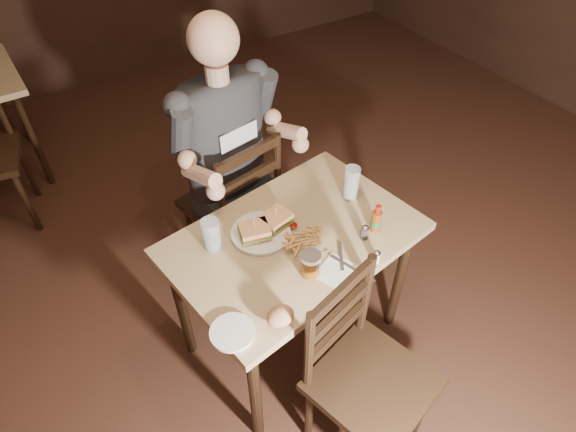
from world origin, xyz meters
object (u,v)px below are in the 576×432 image
chair_far (230,204)px  chair_near (373,384)px  glass_right (351,183)px  hot_sauce (376,218)px  syrup_dispenser (310,264)px  glass_left (211,234)px  diner (228,126)px  side_plate (232,333)px  main_table (294,251)px  dinner_plate (261,234)px

chair_far → chair_near: size_ratio=1.02×
glass_right → hot_sauce: glass_right is taller
hot_sauce → syrup_dispenser: (-0.38, -0.05, -0.02)m
glass_left → syrup_dispenser: size_ratio=1.34×
diner → glass_right: diner is taller
diner → glass_right: (0.36, -0.50, -0.16)m
diner → side_plate: size_ratio=6.50×
glass_left → syrup_dispenser: glass_left is taller
glass_right → syrup_dispenser: size_ratio=1.55×
glass_left → hot_sauce: size_ratio=1.02×
syrup_dispenser → main_table: bearing=65.9°
chair_near → glass_right: 0.87m
main_table → chair_near: bearing=-91.2°
chair_near → dinner_plate: (-0.10, 0.69, 0.31)m
chair_near → dinner_plate: size_ratio=3.71×
dinner_plate → glass_right: 0.48m
glass_left → glass_right: 0.68m
chair_near → glass_left: 0.89m
glass_right → side_plate: 0.90m
main_table → chair_far: (-0.01, 0.63, -0.20)m
chair_far → dinner_plate: bearing=68.5°
chair_near → diner: diner is taller
chair_far → hot_sauce: size_ratio=6.80×
chair_near → dinner_plate: chair_near is taller
glass_left → side_plate: (-0.13, -0.43, -0.07)m
diner → side_plate: (-0.45, -0.87, -0.23)m
dinner_plate → side_plate: bearing=-131.5°
side_plate → glass_right: bearing=24.6°
dinner_plate → hot_sauce: (0.44, -0.24, 0.06)m
chair_far → glass_left: bearing=47.5°
diner → side_plate: bearing=-127.8°
glass_left → glass_right: size_ratio=0.86×
dinner_plate → glass_right: size_ratio=1.52×
glass_right → syrup_dispenser: glass_right is taller
glass_left → syrup_dispenser: bearing=-51.9°
hot_sauce → side_plate: 0.78m
chair_near → hot_sauce: bearing=38.5°
diner → hot_sauce: size_ratio=7.37×
chair_far → glass_right: size_ratio=5.76×
hot_sauce → chair_far: bearing=113.0°
chair_near → hot_sauce: chair_near is taller
chair_near → glass_right: glass_right is taller
chair_far → diner: diner is taller
glass_left → glass_right: bearing=-4.6°
chair_far → diner: bearing=90.0°
dinner_plate → glass_right: bearing=-0.4°
chair_near → diner: (0.01, 1.19, 0.54)m
chair_far → side_plate: size_ratio=6.00×
main_table → side_plate: side_plate is taller
dinner_plate → chair_far: bearing=79.2°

